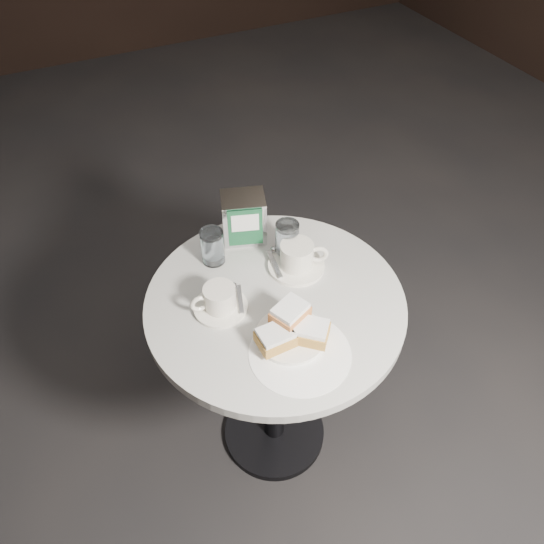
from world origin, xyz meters
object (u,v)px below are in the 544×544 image
Objects in this scene: water_glass_left at (213,247)px; water_glass_right at (287,240)px; beignet_plate at (292,330)px; coffee_cup_right at (297,258)px; napkin_dispenser at (244,218)px; cafe_table at (275,344)px; coffee_cup_left at (219,300)px.

water_glass_right is at bearing -17.28° from water_glass_left.
coffee_cup_right is at bearing 59.53° from beignet_plate.
water_glass_right is 0.73× the size of napkin_dispenser.
cafe_table is 0.27m from coffee_cup_left.
napkin_dispenser is at bearing 83.42° from beignet_plate.
napkin_dispenser is (-0.08, 0.12, 0.02)m from water_glass_right.
napkin_dispenser is (0.17, 0.23, 0.04)m from coffee_cup_left.
coffee_cup_right is 1.41× the size of napkin_dispenser.
water_glass_left reaches higher than coffee_cup_right.
water_glass_left is at bearing 114.20° from cafe_table.
water_glass_right is at bearing -37.54° from napkin_dispenser.
beignet_plate is 1.03× the size of coffee_cup_right.
beignet_plate is at bearing -97.80° from coffee_cup_right.
beignet_plate is at bearing -78.63° from napkin_dispenser.
water_glass_left is 0.21m from water_glass_right.
water_glass_right is (0.11, 0.15, 0.25)m from cafe_table.
cafe_table is 4.79× the size of coffee_cup_left.
coffee_cup_right is at bearing 14.05° from coffee_cup_left.
water_glass_right is at bearing 53.79° from cafe_table.
water_glass_left is 0.72× the size of napkin_dispenser.
water_glass_left is at bearing 170.60° from coffee_cup_right.
coffee_cup_right is 1.97× the size of water_glass_left.
water_glass_left is at bearing -137.01° from napkin_dispenser.
beignet_plate reaches higher than cafe_table.
cafe_table is 3.55× the size of coffee_cup_right.
beignet_plate is 1.40× the size of coffee_cup_left.
cafe_table is at bearing -10.03° from coffee_cup_left.
coffee_cup_right is at bearing -32.07° from water_glass_left.
cafe_table is at bearing -65.80° from water_glass_left.
water_glass_right is at bearing 112.86° from coffee_cup_right.
napkin_dispenser reaches higher than water_glass_left.
cafe_table is 3.43× the size of beignet_plate.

